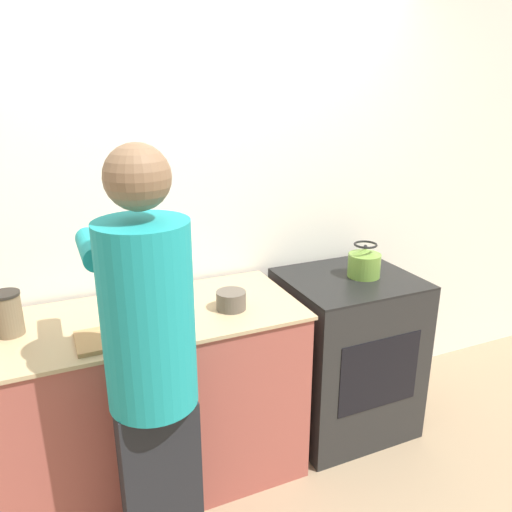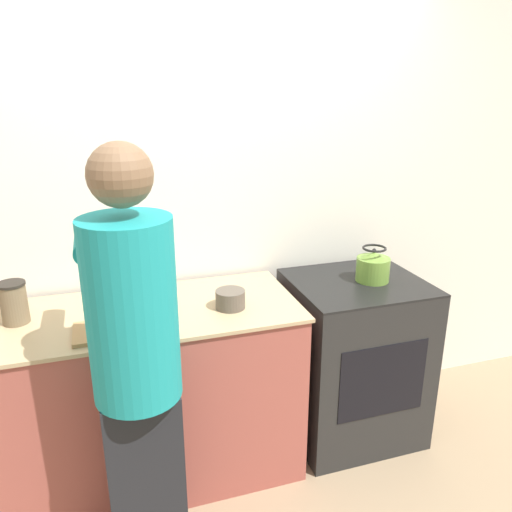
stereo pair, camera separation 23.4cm
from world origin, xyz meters
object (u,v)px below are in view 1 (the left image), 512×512
Objects in this scene: person at (151,366)px; cutting_board at (120,336)px; knife at (130,330)px; oven at (345,353)px; kettle at (364,263)px; bowl_prep at (231,300)px; canister_jar at (8,314)px.

person is 0.35m from cutting_board.
cutting_board is 0.05m from knife.
oven is 4.96× the size of kettle.
oven is 6.59× the size of bowl_prep.
bowl_prep is 0.74× the size of canister_jar.
cutting_board is 2.50× the size of bowl_prep.
person is 9.34× the size of kettle.
bowl_prep is at bearing 8.83° from cutting_board.
bowl_prep is (-0.81, -0.07, -0.05)m from kettle.
person is 0.75m from canister_jar.
kettle reaches higher than knife.
person reaches higher than canister_jar.
cutting_board is at bearing -171.17° from bowl_prep.
canister_jar reaches higher than oven.
bowl_prep is at bearing 41.90° from person.
canister_jar reaches higher than cutting_board.
knife is (0.05, 0.02, 0.01)m from cutting_board.
kettle is 1.76m from canister_jar.
person reaches higher than knife.
person is 0.36m from knife.
knife is at bearing 18.96° from cutting_board.
person is at bearing -158.76° from kettle.
knife is at bearing 91.91° from person.
canister_jar reaches higher than bowl_prep.
canister_jar reaches higher than knife.
kettle is at bearing 6.56° from cutting_board.
cutting_board is 1.85× the size of canister_jar.
bowl_prep reaches higher than knife.
person reaches higher than bowl_prep.
person is at bearing -80.39° from cutting_board.
bowl_prep is at bearing -173.44° from oven.
bowl_prep is at bearing -174.96° from kettle.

